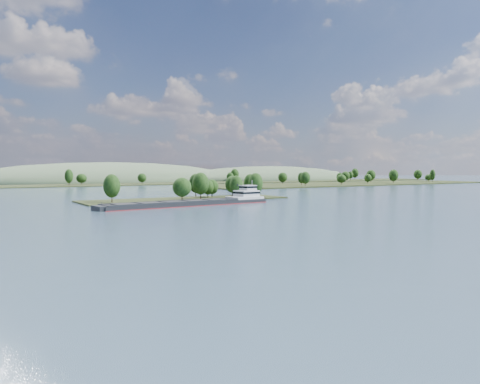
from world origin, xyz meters
TOP-DOWN VIEW (x-y plane):
  - ground at (0.00, 120.00)m, footprint 1800.00×1800.00m
  - tree_island at (6.60, 178.79)m, footprint 100.00×30.98m
  - right_bank at (232.40, 299.85)m, footprint 320.00×90.00m
  - back_shoreline at (9.49, 399.83)m, footprint 900.00×60.00m
  - hill_east at (260.00, 470.00)m, footprint 260.00×140.00m
  - hill_west at (60.00, 500.00)m, footprint 320.00×160.00m
  - cargo_barge at (-9.09, 149.13)m, footprint 77.96×18.09m

SIDE VIEW (x-z plane):
  - ground at x=0.00m, z-range 0.00..0.00m
  - hill_east at x=260.00m, z-range -18.00..18.00m
  - hill_west at x=60.00m, z-range -22.00..22.00m
  - back_shoreline at x=9.49m, z-range -7.09..8.56m
  - right_bank at x=232.40m, z-range -6.40..8.51m
  - cargo_barge at x=-9.09m, z-range -3.92..6.55m
  - tree_island at x=6.60m, z-range -2.77..11.11m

